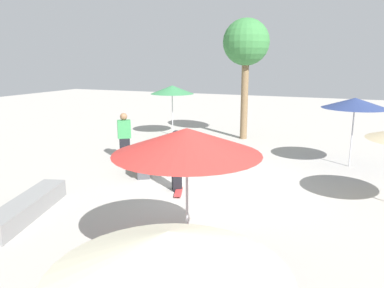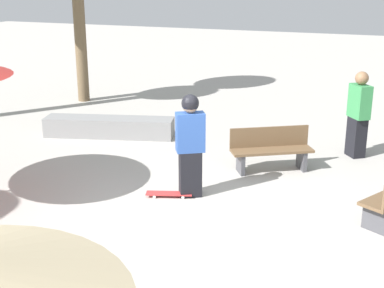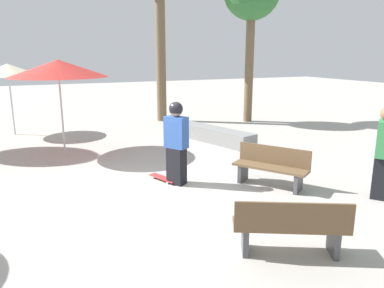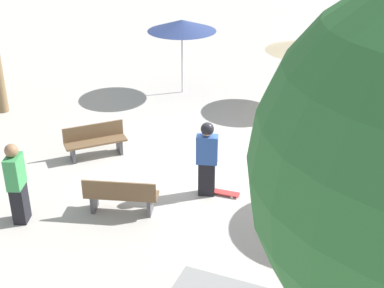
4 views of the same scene
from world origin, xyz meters
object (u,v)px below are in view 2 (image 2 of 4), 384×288
at_px(skateboard, 169,194).
at_px(bystander_watching, 358,115).
at_px(skater_main, 190,142).
at_px(bench_near, 271,150).
at_px(concrete_ledge, 109,127).

distance_m(skateboard, bystander_watching, 4.55).
distance_m(skater_main, bench_near, 2.11).
bearing_deg(bystander_watching, skater_main, 107.32).
xyz_separation_m(concrete_ledge, bystander_watching, (0.75, -5.61, 0.68)).
relative_size(skateboard, bystander_watching, 0.45).
height_order(concrete_ledge, bystander_watching, bystander_watching).
xyz_separation_m(concrete_ledge, bench_near, (-0.80, -4.17, 0.20)).
xyz_separation_m(skater_main, concrete_ledge, (2.60, 3.21, -0.75)).
height_order(skateboard, bench_near, bench_near).
distance_m(bench_near, bystander_watching, 2.17).
bearing_deg(skater_main, concrete_ledge, -71.56).
bearing_deg(skateboard, concrete_ledge, -64.03).
xyz_separation_m(skater_main, bystander_watching, (3.35, -2.40, -0.07)).
bearing_deg(bench_near, skater_main, 29.13).
xyz_separation_m(bench_near, bystander_watching, (1.55, -1.44, 0.48)).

